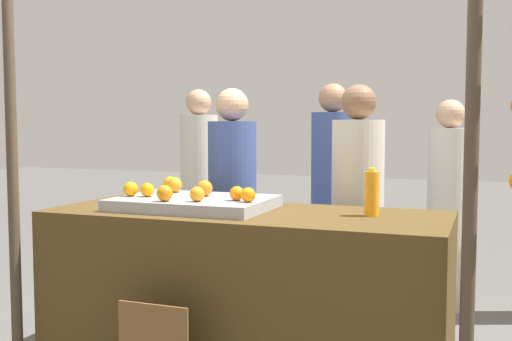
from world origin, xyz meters
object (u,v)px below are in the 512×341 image
Objects in this scene: orange_1 at (170,184)px; juice_bottle at (372,193)px; vendor_left at (232,218)px; stall_counter at (246,294)px; orange_0 at (175,185)px; vendor_right at (357,223)px.

juice_bottle is (1.19, -0.16, 0.01)m from orange_1.
juice_bottle is 0.15× the size of vendor_left.
vendor_left is (-1.00, 0.61, -0.26)m from juice_bottle.
stall_counter is 0.76m from orange_0.
vendor_left is 0.99× the size of vendor_right.
stall_counter is at bearing -61.90° from vendor_left.
juice_bottle is 1.20m from vendor_left.
juice_bottle is (0.64, 0.07, 0.54)m from stall_counter.
stall_counter is at bearing -122.05° from vendor_right.
vendor_left is (0.14, 0.51, -0.25)m from orange_0.
orange_0 is at bearing -105.80° from vendor_left.
vendor_right reaches higher than orange_1.
orange_0 is 0.58m from vendor_left.
vendor_left is (0.20, 0.45, -0.25)m from orange_1.
orange_1 is 1.21m from juice_bottle.
stall_counter is at bearing -21.76° from orange_1.
orange_0 is 0.06× the size of vendor_left.
orange_1 is (-0.56, 0.22, 0.54)m from stall_counter.
orange_1 is at bearing -113.63° from vendor_left.
stall_counter is at bearing -18.71° from orange_0.
vendor_left reaches higher than orange_0.
orange_0 is (-0.50, 0.17, 0.54)m from stall_counter.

